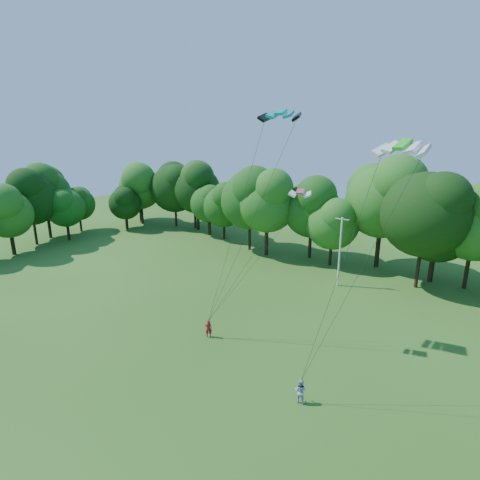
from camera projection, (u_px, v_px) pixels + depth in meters
The scene contains 10 objects.
ground at pixel (108, 450), 19.71m from camera, with size 160.00×160.00×0.00m, color #2A4F15.
utility_pole at pixel (340, 251), 40.61m from camera, with size 1.55×0.19×7.75m.
kite_flyer_left at pixel (209, 328), 30.74m from camera, with size 0.56×0.37×1.53m, color maroon.
kite_flyer_right at pixel (300, 391), 23.13m from camera, with size 0.78×0.60×1.60m, color #9FAFDD.
kite_teal at pixel (281, 112), 27.23m from camera, with size 3.28×2.07×0.56m.
kite_green at pixel (403, 144), 20.12m from camera, with size 3.01×1.74×0.65m.
kite_pink at pixel (300, 192), 27.15m from camera, with size 1.80×1.28×0.32m.
tree_back_west at pixel (194, 185), 65.99m from camera, with size 8.64×8.64×12.56m.
tree_back_center at pixel (426, 207), 38.82m from camera, with size 9.87×9.87×14.36m.
tree_flank_west at pixel (65, 203), 58.67m from camera, with size 6.54×6.54×9.51m.
Camera 1 is at (15.36, -8.40, 15.93)m, focal length 28.00 mm.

